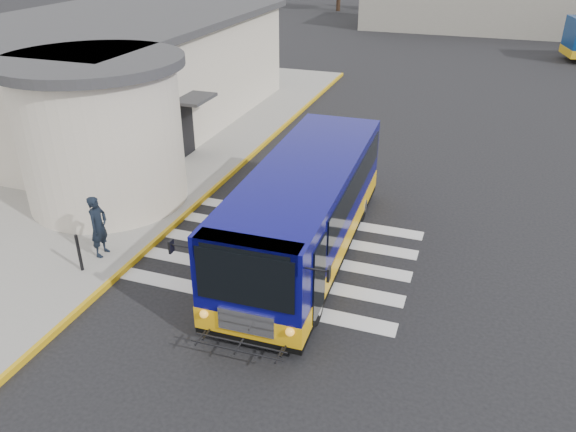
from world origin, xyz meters
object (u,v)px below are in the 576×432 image
(transit_bus, at_px, (305,213))
(pedestrian_b, at_px, (94,200))
(pedestrian_a, at_px, (99,226))
(bollard, at_px, (79,253))

(transit_bus, relative_size, pedestrian_b, 6.48)
(pedestrian_b, bearing_deg, pedestrian_a, 10.46)
(bollard, bearing_deg, pedestrian_a, 87.90)
(pedestrian_b, bearing_deg, transit_bus, 65.24)
(pedestrian_b, bearing_deg, bollard, -1.90)
(transit_bus, xyz_separation_m, pedestrian_b, (-6.71, -0.57, -0.41))
(transit_bus, bearing_deg, pedestrian_b, -176.54)
(transit_bus, distance_m, pedestrian_a, 5.79)
(transit_bus, xyz_separation_m, bollard, (-5.40, -3.07, -0.63))
(pedestrian_a, relative_size, bollard, 1.66)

